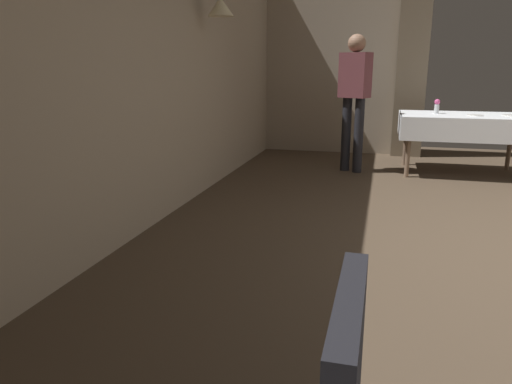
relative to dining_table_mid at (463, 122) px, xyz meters
The scene contains 7 objects.
wall_left 4.20m from the dining_table_mid, 134.72° to the right, with size 0.49×8.40×3.00m.
wall_back 1.55m from the dining_table_mid, 76.50° to the left, with size 6.40×0.27×3.00m.
dining_table_mid is the anchor object (origin of this frame).
flower_vase_mid 0.38m from the dining_table_mid, behind, with size 0.07×0.07×0.18m.
plate_mid_b 0.55m from the dining_table_mid, ahead, with size 0.22×0.22×0.01m, color white.
plate_mid_c 0.19m from the dining_table_mid, 50.70° to the right, with size 0.18×0.18×0.01m, color white.
person_waiter_by_doorway 1.42m from the dining_table_mid, behind, with size 0.42×0.35×1.72m.
Camera 1 is at (-1.27, -3.60, 1.32)m, focal length 33.78 mm.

